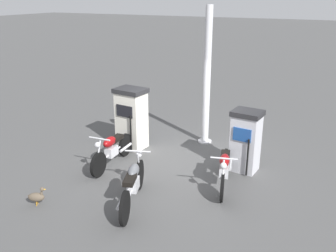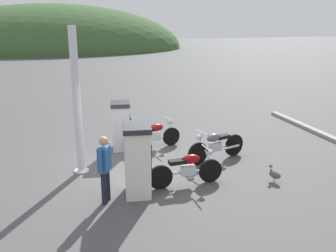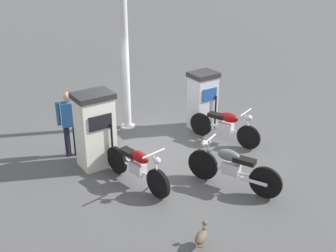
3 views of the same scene
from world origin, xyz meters
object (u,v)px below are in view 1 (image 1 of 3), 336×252
object	(u,v)px
fuel_pump_near	(131,118)
motorcycle_far_pump	(224,168)
fuel_pump_far	(246,141)
attendant_person	(139,109)
motorcycle_extra	(133,183)
wandering_duck	(37,197)
motorcycle_near_pump	(112,150)
canopy_support_pole	(207,80)

from	to	relation	value
fuel_pump_near	motorcycle_far_pump	size ratio (longest dim) A/B	0.91
fuel_pump_far	attendant_person	bearing A→B (deg)	-102.60
motorcycle_extra	wandering_duck	xyz separation A→B (m)	(0.95, -1.74, -0.27)
motorcycle_extra	attendant_person	world-z (taller)	attendant_person
motorcycle_near_pump	canopy_support_pole	bearing A→B (deg)	149.35
motorcycle_far_pump	fuel_pump_near	bearing A→B (deg)	-108.32
fuel_pump_far	motorcycle_extra	bearing A→B (deg)	-32.34
fuel_pump_far	attendant_person	world-z (taller)	attendant_person
canopy_support_pole	motorcycle_extra	bearing A→B (deg)	-1.42
motorcycle_near_pump	fuel_pump_far	bearing A→B (deg)	112.62
fuel_pump_near	canopy_support_pole	world-z (taller)	canopy_support_pole
motorcycle_near_pump	wandering_duck	size ratio (longest dim) A/B	4.60
wandering_duck	fuel_pump_near	bearing A→B (deg)	177.91
fuel_pump_near	motorcycle_far_pump	world-z (taller)	fuel_pump_near
canopy_support_pole	attendant_person	bearing A→B (deg)	-74.94
fuel_pump_far	attendant_person	distance (m)	3.53
motorcycle_extra	canopy_support_pole	xyz separation A→B (m)	(-3.84, 0.10, 1.38)
fuel_pump_near	attendant_person	bearing A→B (deg)	-164.92
motorcycle_far_pump	attendant_person	size ratio (longest dim) A/B	1.21
wandering_duck	canopy_support_pole	xyz separation A→B (m)	(-4.79, 1.84, 1.65)
motorcycle_near_pump	motorcycle_extra	bearing A→B (deg)	47.56
fuel_pump_far	wandering_duck	world-z (taller)	fuel_pump_far
motorcycle_far_pump	fuel_pump_far	bearing A→B (deg)	169.95
motorcycle_extra	fuel_pump_near	bearing A→B (deg)	-147.78
fuel_pump_near	fuel_pump_far	bearing A→B (deg)	89.99
motorcycle_near_pump	motorcycle_extra	xyz separation A→B (m)	(1.29, 1.42, 0.03)
wandering_duck	canopy_support_pole	size ratio (longest dim) A/B	0.11
wandering_duck	canopy_support_pole	world-z (taller)	canopy_support_pole
motorcycle_extra	attendant_person	xyz separation A→B (m)	(-3.33, -1.82, 0.41)
fuel_pump_near	canopy_support_pole	bearing A→B (deg)	126.93
fuel_pump_near	attendant_person	distance (m)	0.80
motorcycle_far_pump	motorcycle_extra	distance (m)	2.12
attendant_person	canopy_support_pole	world-z (taller)	canopy_support_pole
fuel_pump_near	motorcycle_far_pump	distance (m)	3.24
fuel_pump_far	motorcycle_near_pump	bearing A→B (deg)	-67.38
fuel_pump_far	attendant_person	size ratio (longest dim) A/B	0.98
fuel_pump_far	motorcycle_far_pump	distance (m)	1.07
motorcycle_near_pump	motorcycle_extra	world-z (taller)	motorcycle_extra
fuel_pump_near	motorcycle_near_pump	xyz separation A→B (m)	(1.27, 0.20, -0.42)
motorcycle_near_pump	motorcycle_far_pump	size ratio (longest dim) A/B	1.03
attendant_person	canopy_support_pole	xyz separation A→B (m)	(-0.52, 1.92, 0.97)
motorcycle_far_pump	motorcycle_extra	bearing A→B (deg)	-42.95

